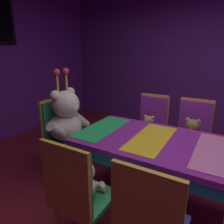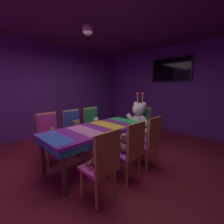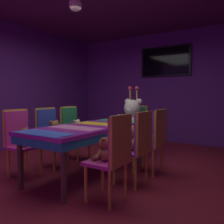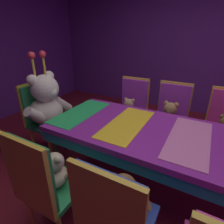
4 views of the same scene
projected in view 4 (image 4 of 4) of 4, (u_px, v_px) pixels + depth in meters
ground_plane at (149, 191)px, 1.90m from camera, size 7.90×7.90×0.00m
wall_right at (198, 42)px, 3.42m from camera, size 0.12×6.40×2.80m
banquet_table at (155, 139)px, 1.64m from camera, size 0.90×2.02×0.75m
chair_left_1 at (112, 218)px, 0.99m from camera, size 0.42×0.41×0.98m
teddy_left_1 at (124, 199)px, 1.10m from camera, size 0.27×0.35×0.33m
chair_left_2 at (41, 182)px, 1.23m from camera, size 0.42×0.41×0.98m
teddy_left_2 at (56, 171)px, 1.35m from camera, size 0.24×0.31×0.29m
chair_right_1 at (172, 112)px, 2.33m from camera, size 0.42×0.41×0.98m
teddy_right_1 at (169, 116)px, 2.22m from camera, size 0.27×0.35×0.33m
chair_right_2 at (133, 105)px, 2.58m from camera, size 0.42×0.41×0.98m
teddy_right_2 at (129, 110)px, 2.47m from camera, size 0.23×0.30×0.28m
throne_chair at (40, 112)px, 2.34m from camera, size 0.41×0.42×0.98m
king_teddy_bear at (48, 104)px, 2.21m from camera, size 0.71×0.55×0.91m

